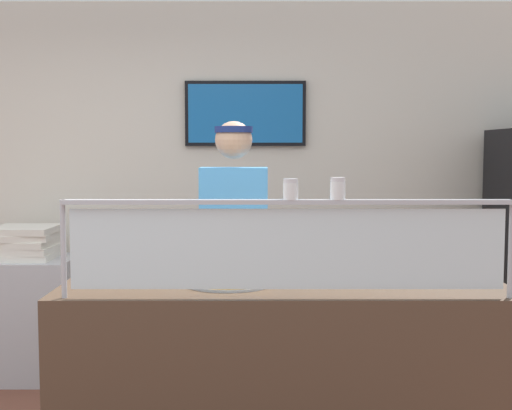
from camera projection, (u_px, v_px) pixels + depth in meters
shop_rear_unit at (272, 181)px, 5.20m from camera, size 6.56×0.13×2.70m
serving_counter at (282, 382)px, 3.30m from camera, size 2.16×0.66×0.95m
sneeze_guard at (285, 236)px, 2.97m from camera, size 1.98×0.06×0.43m
pizza_tray at (227, 280)px, 3.30m from camera, size 0.43×0.43×0.04m
pizza_server at (221, 277)px, 3.28m from camera, size 0.09×0.28×0.01m
parmesan_shaker at (289, 191)px, 2.96m from camera, size 0.07×0.07×0.09m
pepper_flake_shaker at (336, 190)px, 2.96m from camera, size 0.07×0.07×0.10m
worker_figure at (233, 254)px, 3.87m from camera, size 0.41×0.50×1.76m
prep_shelf at (23, 318)px, 4.79m from camera, size 0.70×0.55×0.84m
pizza_box_stack at (22, 243)px, 4.74m from camera, size 0.45×0.44×0.22m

